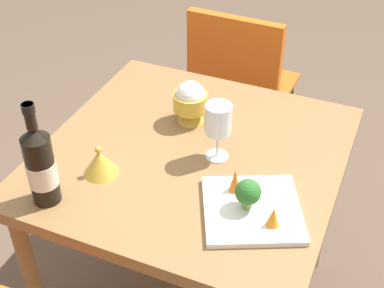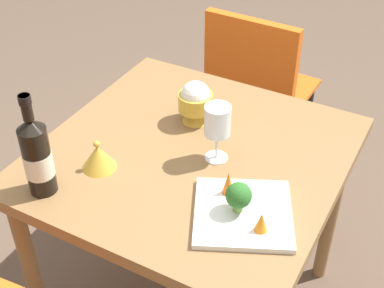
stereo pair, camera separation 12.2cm
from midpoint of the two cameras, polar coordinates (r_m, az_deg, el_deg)
dining_table at (r=1.67m, az=2.08°, el=-3.30°), size 0.87×0.87×0.73m
chair_by_wall at (r=2.37m, az=8.15°, el=6.35°), size 0.41×0.41×0.85m
wine_bottle at (r=1.45m, az=-13.66°, el=-1.28°), size 0.08×0.08×0.30m
wine_glass at (r=1.52m, az=4.98°, el=2.25°), size 0.08×0.08×0.18m
rice_bowl at (r=1.71m, az=2.41°, el=4.44°), size 0.11×0.11×0.14m
rice_bowl_lid at (r=1.55m, az=-7.59°, el=-1.39°), size 0.10×0.10×0.09m
serving_plate at (r=1.42m, az=7.83°, el=-7.29°), size 0.33×0.33×0.02m
broccoli_floret at (r=1.38m, az=7.44°, el=-5.50°), size 0.07×0.07×0.09m
carrot_garnish_left at (r=1.36m, az=9.86°, el=-8.15°), size 0.03×0.03×0.06m
carrot_garnish_right at (r=1.44m, az=6.25°, el=-4.14°), size 0.03×0.03×0.07m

